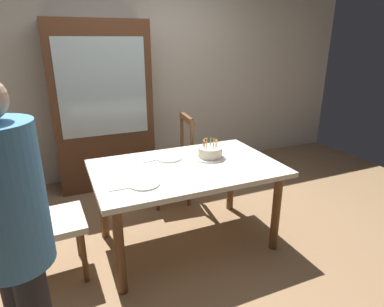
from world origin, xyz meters
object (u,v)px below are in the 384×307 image
object	(u,v)px
dining_table	(186,176)
plate_far_side	(169,158)
plate_near_celebrant	(144,184)
chair_spindle_back	(172,162)
chair_upholstered	(37,215)
birthday_cake	(210,153)
china_cabinet	(102,107)
person_celebrant	(13,237)

from	to	relation	value
dining_table	plate_far_side	xyz separation A→B (m)	(-0.07, 0.21, 0.10)
plate_near_celebrant	chair_spindle_back	xyz separation A→B (m)	(0.57, 1.00, -0.27)
plate_far_side	chair_spindle_back	size ratio (longest dim) A/B	0.23
chair_upholstered	birthday_cake	bearing A→B (deg)	3.62
birthday_cake	chair_spindle_back	size ratio (longest dim) A/B	0.29
birthday_cake	china_cabinet	distance (m)	1.62
person_celebrant	china_cabinet	bearing A→B (deg)	72.72
dining_table	china_cabinet	distance (m)	1.64
dining_table	plate_far_side	distance (m)	0.24
plate_far_side	chair_upholstered	distance (m)	1.10
dining_table	plate_far_side	size ratio (longest dim) A/B	6.79
plate_far_side	plate_near_celebrant	bearing A→B (deg)	-128.28
dining_table	birthday_cake	xyz separation A→B (m)	(0.26, 0.09, 0.14)
plate_far_side	chair_upholstered	bearing A→B (deg)	-168.71
plate_near_celebrant	plate_far_side	xyz separation A→B (m)	(0.34, 0.43, 0.00)
dining_table	birthday_cake	world-z (taller)	birthday_cake
chair_upholstered	person_celebrant	xyz separation A→B (m)	(-0.03, -0.86, 0.36)
plate_far_side	person_celebrant	world-z (taller)	person_celebrant
dining_table	plate_near_celebrant	bearing A→B (deg)	-152.60
chair_spindle_back	birthday_cake	bearing A→B (deg)	-81.58
chair_spindle_back	plate_near_celebrant	bearing A→B (deg)	-119.43
person_celebrant	dining_table	bearing A→B (deg)	36.38
plate_near_celebrant	plate_far_side	size ratio (longest dim) A/B	1.00
plate_near_celebrant	chair_spindle_back	size ratio (longest dim) A/B	0.23
chair_spindle_back	person_celebrant	distance (m)	2.16
chair_spindle_back	chair_upholstered	distance (m)	1.52
plate_near_celebrant	chair_upholstered	xyz separation A→B (m)	(-0.73, 0.21, -0.20)
plate_near_celebrant	china_cabinet	xyz separation A→B (m)	(-0.00, 1.77, 0.22)
birthday_cake	china_cabinet	xyz separation A→B (m)	(-0.67, 1.47, 0.18)
person_celebrant	chair_upholstered	bearing A→B (deg)	88.17
chair_upholstered	china_cabinet	size ratio (longest dim) A/B	0.50
dining_table	person_celebrant	distance (m)	1.47
dining_table	birthday_cake	bearing A→B (deg)	19.01
plate_far_side	chair_spindle_back	world-z (taller)	chair_spindle_back
china_cabinet	plate_near_celebrant	bearing A→B (deg)	-89.95
dining_table	birthday_cake	size ratio (longest dim) A/B	5.33
chair_upholstered	person_celebrant	bearing A→B (deg)	-91.83
birthday_cake	person_celebrant	bearing A→B (deg)	-146.36
dining_table	chair_spindle_back	distance (m)	0.82
plate_near_celebrant	person_celebrant	distance (m)	1.00
chair_upholstered	person_celebrant	distance (m)	0.93
plate_near_celebrant	chair_upholstered	world-z (taller)	chair_upholstered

